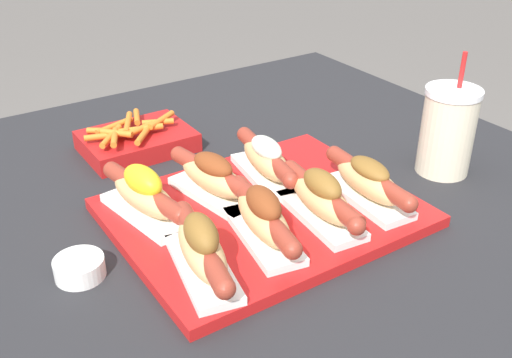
{
  "coord_description": "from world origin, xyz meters",
  "views": [
    {
      "loc": [
        -0.47,
        -0.68,
        1.18
      ],
      "look_at": [
        -0.04,
        -0.02,
        0.74
      ],
      "focal_mm": 42.0,
      "sensor_mm": 36.0,
      "label": 1
    }
  ],
  "objects_px": {
    "hot_dog_5": "(214,178)",
    "hot_dog_6": "(266,160)",
    "hot_dog_1": "(263,218)",
    "drink_cup": "(448,131)",
    "serving_tray": "(263,212)",
    "hot_dog_0": "(202,249)",
    "hot_dog_4": "(144,195)",
    "fries_basket": "(136,140)",
    "hot_dog_3": "(368,181)",
    "sauce_bowl": "(79,267)",
    "hot_dog_2": "(321,198)"
  },
  "relations": [
    {
      "from": "hot_dog_5",
      "to": "hot_dog_6",
      "type": "relative_size",
      "value": 1.0
    },
    {
      "from": "hot_dog_1",
      "to": "drink_cup",
      "type": "bearing_deg",
      "value": 3.37
    },
    {
      "from": "serving_tray",
      "to": "hot_dog_1",
      "type": "distance_m",
      "value": 0.09
    },
    {
      "from": "hot_dog_0",
      "to": "hot_dog_5",
      "type": "bearing_deg",
      "value": 55.76
    },
    {
      "from": "hot_dog_0",
      "to": "hot_dog_5",
      "type": "xyz_separation_m",
      "value": [
        0.11,
        0.16,
        -0.0
      ]
    },
    {
      "from": "hot_dog_1",
      "to": "hot_dog_4",
      "type": "bearing_deg",
      "value": 127.25
    },
    {
      "from": "fries_basket",
      "to": "hot_dog_3",
      "type": "bearing_deg",
      "value": -61.61
    },
    {
      "from": "hot_dog_6",
      "to": "sauce_bowl",
      "type": "height_order",
      "value": "hot_dog_6"
    },
    {
      "from": "serving_tray",
      "to": "hot_dog_5",
      "type": "relative_size",
      "value": 2.15
    },
    {
      "from": "sauce_bowl",
      "to": "drink_cup",
      "type": "relative_size",
      "value": 0.32
    },
    {
      "from": "hot_dog_2",
      "to": "hot_dog_4",
      "type": "bearing_deg",
      "value": 144.72
    },
    {
      "from": "hot_dog_0",
      "to": "fries_basket",
      "type": "distance_m",
      "value": 0.42
    },
    {
      "from": "serving_tray",
      "to": "hot_dog_2",
      "type": "relative_size",
      "value": 2.13
    },
    {
      "from": "hot_dog_2",
      "to": "hot_dog_5",
      "type": "bearing_deg",
      "value": 125.31
    },
    {
      "from": "serving_tray",
      "to": "sauce_bowl",
      "type": "bearing_deg",
      "value": 177.1
    },
    {
      "from": "hot_dog_3",
      "to": "fries_basket",
      "type": "relative_size",
      "value": 1.05
    },
    {
      "from": "sauce_bowl",
      "to": "fries_basket",
      "type": "bearing_deg",
      "value": 55.15
    },
    {
      "from": "hot_dog_4",
      "to": "sauce_bowl",
      "type": "height_order",
      "value": "hot_dog_4"
    },
    {
      "from": "drink_cup",
      "to": "serving_tray",
      "type": "bearing_deg",
      "value": 172.44
    },
    {
      "from": "serving_tray",
      "to": "fries_basket",
      "type": "distance_m",
      "value": 0.33
    },
    {
      "from": "fries_basket",
      "to": "hot_dog_6",
      "type": "bearing_deg",
      "value": -63.7
    },
    {
      "from": "hot_dog_4",
      "to": "hot_dog_5",
      "type": "height_order",
      "value": "hot_dog_4"
    },
    {
      "from": "hot_dog_3",
      "to": "drink_cup",
      "type": "distance_m",
      "value": 0.2
    },
    {
      "from": "hot_dog_4",
      "to": "fries_basket",
      "type": "xyz_separation_m",
      "value": [
        0.09,
        0.25,
        -0.03
      ]
    },
    {
      "from": "hot_dog_2",
      "to": "hot_dog_3",
      "type": "height_order",
      "value": "hot_dog_2"
    },
    {
      "from": "hot_dog_2",
      "to": "sauce_bowl",
      "type": "bearing_deg",
      "value": 165.56
    },
    {
      "from": "hot_dog_4",
      "to": "hot_dog_5",
      "type": "xyz_separation_m",
      "value": [
        0.11,
        -0.01,
        -0.0
      ]
    },
    {
      "from": "hot_dog_0",
      "to": "hot_dog_1",
      "type": "relative_size",
      "value": 1.0
    },
    {
      "from": "fries_basket",
      "to": "hot_dog_0",
      "type": "bearing_deg",
      "value": -101.81
    },
    {
      "from": "hot_dog_4",
      "to": "sauce_bowl",
      "type": "bearing_deg",
      "value": -153.16
    },
    {
      "from": "hot_dog_3",
      "to": "hot_dog_0",
      "type": "bearing_deg",
      "value": -176.63
    },
    {
      "from": "serving_tray",
      "to": "hot_dog_5",
      "type": "height_order",
      "value": "hot_dog_5"
    },
    {
      "from": "hot_dog_5",
      "to": "sauce_bowl",
      "type": "distance_m",
      "value": 0.24
    },
    {
      "from": "drink_cup",
      "to": "hot_dog_3",
      "type": "bearing_deg",
      "value": -173.0
    },
    {
      "from": "hot_dog_3",
      "to": "sauce_bowl",
      "type": "xyz_separation_m",
      "value": [
        -0.43,
        0.08,
        -0.04
      ]
    },
    {
      "from": "drink_cup",
      "to": "hot_dog_2",
      "type": "bearing_deg",
      "value": -174.91
    },
    {
      "from": "hot_dog_5",
      "to": "sauce_bowl",
      "type": "bearing_deg",
      "value": -167.05
    },
    {
      "from": "hot_dog_6",
      "to": "fries_basket",
      "type": "bearing_deg",
      "value": 116.3
    },
    {
      "from": "hot_dog_0",
      "to": "drink_cup",
      "type": "bearing_deg",
      "value": 4.83
    },
    {
      "from": "hot_dog_5",
      "to": "serving_tray",
      "type": "bearing_deg",
      "value": -55.85
    },
    {
      "from": "fries_basket",
      "to": "hot_dog_2",
      "type": "bearing_deg",
      "value": -73.1
    },
    {
      "from": "hot_dog_5",
      "to": "hot_dog_1",
      "type": "bearing_deg",
      "value": -90.07
    },
    {
      "from": "sauce_bowl",
      "to": "drink_cup",
      "type": "xyz_separation_m",
      "value": [
        0.63,
        -0.06,
        0.06
      ]
    },
    {
      "from": "hot_dog_0",
      "to": "hot_dog_4",
      "type": "relative_size",
      "value": 0.99
    },
    {
      "from": "hot_dog_2",
      "to": "hot_dog_0",
      "type": "bearing_deg",
      "value": -175.54
    },
    {
      "from": "serving_tray",
      "to": "drink_cup",
      "type": "bearing_deg",
      "value": -7.56
    },
    {
      "from": "drink_cup",
      "to": "fries_basket",
      "type": "xyz_separation_m",
      "value": [
        -0.41,
        0.37,
        -0.06
      ]
    },
    {
      "from": "drink_cup",
      "to": "hot_dog_5",
      "type": "bearing_deg",
      "value": 163.75
    },
    {
      "from": "serving_tray",
      "to": "hot_dog_6",
      "type": "height_order",
      "value": "hot_dog_6"
    },
    {
      "from": "hot_dog_6",
      "to": "fries_basket",
      "type": "xyz_separation_m",
      "value": [
        -0.12,
        0.25,
        -0.03
      ]
    }
  ]
}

